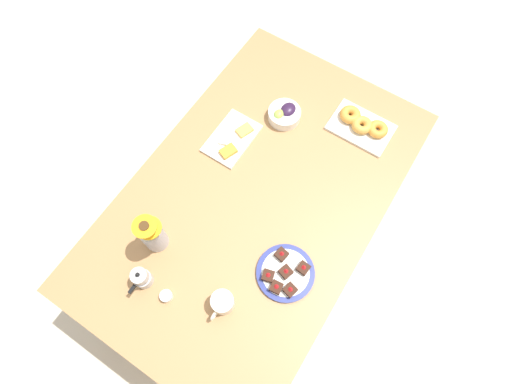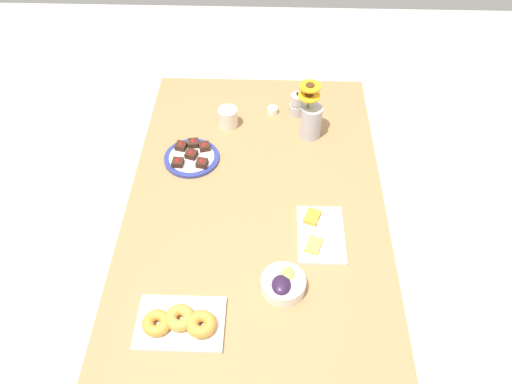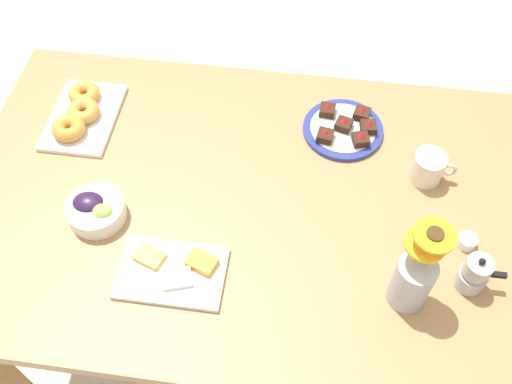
% 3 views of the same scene
% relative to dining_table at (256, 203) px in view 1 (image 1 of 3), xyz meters
% --- Properties ---
extents(ground_plane, '(6.00, 6.00, 0.00)m').
position_rel_dining_table_xyz_m(ground_plane, '(0.00, 0.00, -0.65)').
color(ground_plane, beige).
extents(dining_table, '(1.60, 1.00, 0.74)m').
position_rel_dining_table_xyz_m(dining_table, '(0.00, 0.00, 0.00)').
color(dining_table, '#A87A4C').
rests_on(dining_table, ground_plane).
extents(coffee_mug, '(0.12, 0.09, 0.09)m').
position_rel_dining_table_xyz_m(coffee_mug, '(0.45, 0.14, 0.13)').
color(coffee_mug, silver).
rests_on(coffee_mug, dining_table).
extents(grape_bowl, '(0.15, 0.15, 0.07)m').
position_rel_dining_table_xyz_m(grape_bowl, '(-0.40, -0.10, 0.12)').
color(grape_bowl, white).
rests_on(grape_bowl, dining_table).
extents(cheese_platter, '(0.26, 0.17, 0.03)m').
position_rel_dining_table_xyz_m(cheese_platter, '(-0.17, -0.24, 0.10)').
color(cheese_platter, white).
rests_on(cheese_platter, dining_table).
extents(croissant_platter, '(0.19, 0.28, 0.05)m').
position_rel_dining_table_xyz_m(croissant_platter, '(-0.55, 0.22, 0.11)').
color(croissant_platter, white).
rests_on(croissant_platter, dining_table).
extents(jam_cup_honey, '(0.05, 0.05, 0.03)m').
position_rel_dining_table_xyz_m(jam_cup_honey, '(0.54, -0.06, 0.10)').
color(jam_cup_honey, white).
rests_on(jam_cup_honey, dining_table).
extents(dessert_plate, '(0.23, 0.23, 0.05)m').
position_rel_dining_table_xyz_m(dessert_plate, '(0.22, 0.28, 0.10)').
color(dessert_plate, navy).
rests_on(dessert_plate, dining_table).
extents(flower_vase, '(0.10, 0.11, 0.26)m').
position_rel_dining_table_xyz_m(flower_vase, '(0.39, -0.22, 0.18)').
color(flower_vase, '#B2B2BC').
rests_on(flower_vase, dining_table).
extents(moka_pot, '(0.11, 0.07, 0.12)m').
position_rel_dining_table_xyz_m(moka_pot, '(0.54, -0.17, 0.13)').
color(moka_pot, '#B7B7BC').
rests_on(moka_pot, dining_table).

